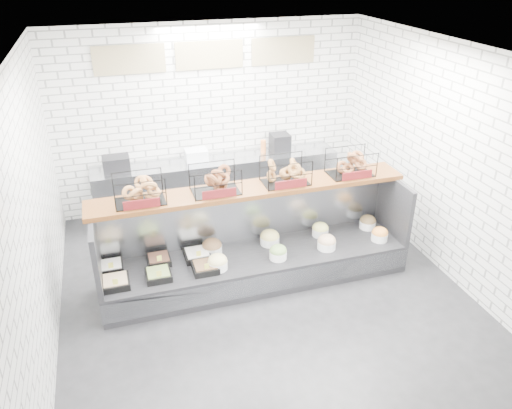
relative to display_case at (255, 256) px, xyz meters
name	(u,v)px	position (x,y,z in m)	size (l,w,h in m)	color
ground	(263,291)	(0.01, -0.35, -0.33)	(5.50, 5.50, 0.00)	black
room_shell	(249,125)	(0.01, 0.26, 1.73)	(5.02, 5.51, 3.01)	white
display_case	(255,256)	(0.00, 0.00, 0.00)	(4.00, 0.90, 1.20)	black
bagel_shelf	(251,179)	(0.01, 0.17, 1.05)	(4.10, 0.50, 0.40)	#46240F
prep_counter	(218,183)	(0.00, 2.09, 0.14)	(4.00, 0.60, 1.20)	#93969B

